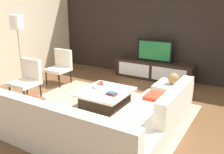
{
  "coord_description": "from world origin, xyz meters",
  "views": [
    {
      "loc": [
        2.34,
        -3.71,
        2.08
      ],
      "look_at": [
        -0.21,
        0.54,
        0.52
      ],
      "focal_mm": 39.51,
      "sensor_mm": 36.0,
      "label": 1
    }
  ],
  "objects": [
    {
      "name": "ottoman",
      "position": [
        0.94,
        1.11,
        0.2
      ],
      "size": [
        0.7,
        0.7,
        0.4
      ],
      "primitive_type": "cube",
      "color": "silver",
      "rests_on": "ground"
    },
    {
      "name": "sectional_couch",
      "position": [
        0.52,
        -0.9,
        0.27
      ],
      "size": [
        2.52,
        2.31,
        0.78
      ],
      "color": "silver",
      "rests_on": "ground"
    },
    {
      "name": "fruit_bowl",
      "position": [
        -0.28,
        0.2,
        0.43
      ],
      "size": [
        0.28,
        0.28,
        0.13
      ],
      "color": "silver",
      "rests_on": "coffee_table"
    },
    {
      "name": "media_console",
      "position": [
        0.0,
        2.4,
        0.25
      ],
      "size": [
        2.15,
        0.46,
        0.5
      ],
      "color": "black",
      "rests_on": "ground"
    },
    {
      "name": "coffee_table",
      "position": [
        -0.1,
        0.1,
        0.2
      ],
      "size": [
        0.92,
        1.0,
        0.38
      ],
      "color": "black",
      "rests_on": "ground"
    },
    {
      "name": "accent_chair_near",
      "position": [
        -1.81,
        -0.31,
        0.49
      ],
      "size": [
        0.53,
        0.52,
        0.87
      ],
      "rotation": [
        0.0,
        0.0,
        0.08
      ],
      "color": "black",
      "rests_on": "ground"
    },
    {
      "name": "feature_wall_back",
      "position": [
        0.0,
        2.7,
        1.4
      ],
      "size": [
        6.4,
        0.12,
        2.8
      ],
      "primitive_type": "cube",
      "color": "black",
      "rests_on": "ground"
    },
    {
      "name": "side_wall_left",
      "position": [
        -3.2,
        0.2,
        1.4
      ],
      "size": [
        0.12,
        5.2,
        2.8
      ],
      "primitive_type": "cube",
      "color": "beige",
      "rests_on": "ground"
    },
    {
      "name": "ground_plane",
      "position": [
        0.0,
        0.0,
        0.0
      ],
      "size": [
        14.0,
        14.0,
        0.0
      ],
      "primitive_type": "plane",
      "color": "brown"
    },
    {
      "name": "television",
      "position": [
        0.0,
        2.4,
        0.79
      ],
      "size": [
        0.97,
        0.06,
        0.58
      ],
      "color": "black",
      "rests_on": "media_console"
    },
    {
      "name": "book_stack",
      "position": [
        0.13,
        -0.03,
        0.4
      ],
      "size": [
        0.2,
        0.14,
        0.05
      ],
      "color": "maroon",
      "rests_on": "coffee_table"
    },
    {
      "name": "accent_chair_far",
      "position": [
        -1.94,
        0.86,
        0.49
      ],
      "size": [
        0.52,
        0.51,
        0.87
      ],
      "rotation": [
        0.0,
        0.0,
        0.2
      ],
      "color": "black",
      "rests_on": "ground"
    },
    {
      "name": "decorative_ball",
      "position": [
        0.94,
        1.11,
        0.52
      ],
      "size": [
        0.24,
        0.24,
        0.24
      ],
      "primitive_type": "sphere",
      "color": "#997247",
      "rests_on": "ottoman"
    },
    {
      "name": "floor_lamp",
      "position": [
        -2.56,
        0.15,
        1.48
      ],
      "size": [
        0.31,
        0.31,
        1.75
      ],
      "color": "#A5A5AA",
      "rests_on": "ground"
    },
    {
      "name": "area_rug",
      "position": [
        -0.1,
        0.0,
        0.01
      ],
      "size": [
        3.29,
        2.39,
        0.01
      ],
      "primitive_type": "cube",
      "color": "tan",
      "rests_on": "ground"
    }
  ]
}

